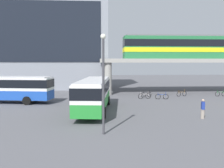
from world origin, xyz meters
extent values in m
plane|color=#515156|center=(0.00, 10.00, 0.00)|extent=(120.00, 120.00, 0.00)
cube|color=gray|center=(-10.94, 24.17, 9.32)|extent=(25.63, 11.43, 18.63)
cube|color=black|center=(-10.94, 18.41, 10.25)|extent=(23.07, 0.10, 10.44)
cube|color=#9E9B93|center=(15.48, 14.87, 5.21)|extent=(30.20, 6.37, 0.60)
cylinder|color=#9E9B93|center=(1.58, 12.48, 2.46)|extent=(1.10, 1.10, 4.91)
cylinder|color=#9E9B93|center=(1.58, 17.25, 2.46)|extent=(1.10, 1.10, 4.91)
cube|color=#26723F|center=(14.08, 14.87, 7.31)|extent=(19.73, 2.90, 3.60)
cube|color=yellow|center=(14.08, 14.87, 6.95)|extent=(19.79, 2.96, 0.70)
cube|color=black|center=(14.08, 14.87, 8.03)|extent=(19.79, 2.96, 1.10)
cube|color=slate|center=(14.08, 14.87, 9.23)|extent=(18.94, 2.61, 0.24)
cube|color=#268C33|center=(-0.38, 0.54, 1.05)|extent=(3.65, 11.20, 1.10)
cube|color=white|center=(-0.38, 0.54, 2.35)|extent=(3.65, 11.20, 1.50)
cube|color=black|center=(-0.38, 0.54, 2.43)|extent=(3.70, 11.25, 0.96)
cube|color=silver|center=(-0.38, 0.54, 3.16)|extent=(3.47, 10.64, 0.12)
cylinder|color=black|center=(-1.25, 4.18, 0.50)|extent=(0.38, 1.02, 1.00)
cylinder|color=black|center=(1.23, 3.91, 0.50)|extent=(0.38, 1.02, 1.00)
cylinder|color=black|center=(-1.95, -2.39, 0.50)|extent=(0.38, 1.02, 1.00)
cylinder|color=black|center=(0.53, -2.65, 0.50)|extent=(0.38, 1.02, 1.00)
cube|color=#1E4CB2|center=(-11.06, 6.18, 1.05)|extent=(11.26, 4.25, 1.10)
cube|color=silver|center=(-11.06, 6.18, 2.35)|extent=(11.26, 4.25, 1.50)
cube|color=black|center=(-11.06, 6.18, 2.43)|extent=(11.31, 4.30, 0.96)
cube|color=silver|center=(-11.06, 6.18, 3.16)|extent=(10.70, 4.04, 0.12)
cylinder|color=black|center=(-8.23, 4.44, 0.50)|extent=(1.03, 0.44, 1.00)
cylinder|color=black|center=(-7.82, 6.91, 0.50)|extent=(1.03, 0.44, 1.00)
torus|color=black|center=(12.79, 10.54, 0.34)|extent=(0.71, 0.32, 0.74)
torus|color=black|center=(11.80, 10.17, 0.34)|extent=(0.71, 0.32, 0.74)
cylinder|color=#996626|center=(12.29, 10.35, 0.62)|extent=(1.00, 0.42, 0.05)
cylinder|color=#996626|center=(11.80, 10.17, 0.64)|extent=(0.04, 0.04, 0.55)
cylinder|color=#996626|center=(12.79, 10.54, 0.69)|extent=(0.04, 0.04, 0.65)
torus|color=black|center=(6.90, 8.42, 0.34)|extent=(0.74, 0.11, 0.74)
torus|color=black|center=(5.85, 8.35, 0.34)|extent=(0.74, 0.11, 0.74)
cylinder|color=silver|center=(6.37, 8.38, 0.62)|extent=(1.05, 0.13, 0.05)
cylinder|color=silver|center=(5.85, 8.35, 0.64)|extent=(0.04, 0.04, 0.55)
cylinder|color=silver|center=(6.90, 8.42, 0.69)|extent=(0.04, 0.04, 0.65)
torus|color=black|center=(18.52, 10.01, 0.34)|extent=(0.74, 0.14, 0.74)
torus|color=black|center=(17.48, 9.90, 0.34)|extent=(0.74, 0.14, 0.74)
cylinder|color=#1E7F33|center=(18.00, 9.96, 0.62)|extent=(1.05, 0.16, 0.05)
cylinder|color=#1E7F33|center=(17.48, 9.90, 0.64)|extent=(0.04, 0.04, 0.55)
cylinder|color=#1E7F33|center=(18.52, 10.01, 0.69)|extent=(0.04, 0.04, 0.65)
torus|color=black|center=(7.40, 9.99, 0.34)|extent=(0.70, 0.36, 0.74)
torus|color=black|center=(6.44, 9.56, 0.34)|extent=(0.70, 0.36, 0.74)
cylinder|color=black|center=(6.92, 9.77, 0.62)|extent=(0.98, 0.48, 0.05)
cylinder|color=black|center=(6.44, 9.56, 0.64)|extent=(0.04, 0.04, 0.55)
cylinder|color=black|center=(7.40, 9.99, 0.69)|extent=(0.04, 0.04, 0.65)
torus|color=black|center=(9.14, 7.75, 0.34)|extent=(0.74, 0.12, 0.74)
torus|color=black|center=(8.10, 7.83, 0.34)|extent=(0.74, 0.12, 0.74)
cylinder|color=#1E3FA5|center=(8.62, 7.79, 0.62)|extent=(1.05, 0.13, 0.05)
cylinder|color=#1E3FA5|center=(8.10, 7.83, 0.64)|extent=(0.04, 0.04, 0.55)
cylinder|color=#1E3FA5|center=(9.14, 7.75, 0.69)|extent=(0.04, 0.04, 0.65)
cylinder|color=gray|center=(9.17, -3.29, 0.42)|extent=(0.32, 0.32, 0.84)
cube|color=navy|center=(9.17, -3.29, 1.17)|extent=(0.34, 0.44, 0.66)
sphere|color=tan|center=(9.17, -3.29, 1.61)|extent=(0.23, 0.23, 0.23)
cylinder|color=#3F3F44|center=(0.37, -7.26, 3.23)|extent=(0.16, 0.16, 6.46)
sphere|color=silver|center=(0.37, -7.26, 6.61)|extent=(0.36, 0.36, 0.36)
camera|label=1|loc=(-0.01, -22.85, 4.88)|focal=37.38mm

